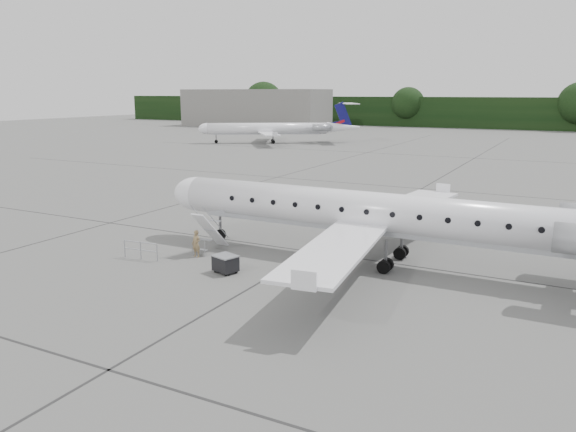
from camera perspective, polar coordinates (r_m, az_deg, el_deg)
The scene contains 9 objects.
ground at distance 27.80m, azimuth 4.07°, elevation -7.00°, with size 320.00×320.00×0.00m, color slate.
treeline at distance 154.51m, azimuth 24.13°, elevation 9.46°, with size 260.00×4.00×8.00m, color black.
terminal_building at distance 156.39m, azimuth -3.35°, elevation 10.90°, with size 40.00×14.00×10.00m, color slate.
main_regional_jet at distance 30.76m, azimuth 9.00°, elevation 2.36°, with size 30.68×22.09×7.87m, color white, non-canonical shape.
airstair at distance 33.47m, azimuth -7.89°, elevation -1.51°, with size 0.85×2.50×2.47m, color white, non-canonical shape.
passenger at distance 32.50m, azimuth -9.30°, elevation -2.80°, with size 0.57×0.38×1.57m, color olive.
safety_railing at distance 32.77m, azimuth -14.73°, elevation -3.44°, with size 2.20×0.08×1.00m, color #9A9DA2, non-canonical shape.
baggage_cart at distance 29.56m, azimuth -6.37°, elevation -4.82°, with size 1.16×0.94×1.01m, color black, non-canonical shape.
bg_regional_left at distance 104.84m, azimuth -2.12°, elevation 9.43°, with size 28.26×20.35×7.41m, color white, non-canonical shape.
Camera 1 is at (10.40, -24.07, 9.25)m, focal length 35.00 mm.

